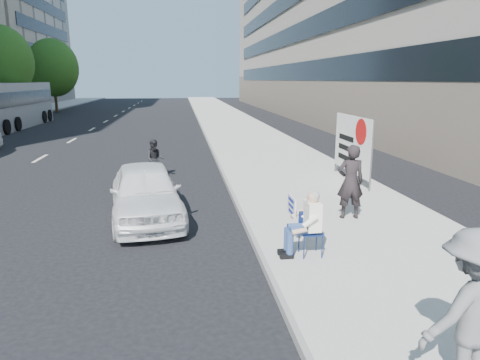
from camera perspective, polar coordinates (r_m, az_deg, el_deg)
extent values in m
plane|color=black|center=(7.28, -6.76, -15.84)|extent=(160.00, 160.00, 0.00)
cube|color=#A09D96|center=(26.90, 0.88, 5.87)|extent=(5.00, 120.00, 0.15)
cube|color=#9D9787|center=(42.48, 17.14, 21.46)|extent=(14.00, 70.00, 20.00)
cylinder|color=#382616|center=(38.90, -28.73, 8.63)|extent=(0.30, 0.30, 2.97)
ellipsoid|color=#1A4713|center=(38.87, -29.30, 13.63)|extent=(4.80, 4.80, 5.52)
cylinder|color=#382616|center=(52.23, -23.34, 9.75)|extent=(0.30, 0.30, 2.62)
ellipsoid|color=#1A4713|center=(52.20, -23.70, 13.54)|extent=(5.40, 5.40, 6.21)
cylinder|color=navy|center=(8.39, 8.53, -8.98)|extent=(0.02, 0.02, 0.45)
cylinder|color=navy|center=(8.49, 10.89, -8.79)|extent=(0.02, 0.02, 0.45)
cylinder|color=navy|center=(8.71, 7.87, -8.10)|extent=(0.02, 0.02, 0.45)
cylinder|color=navy|center=(8.81, 10.14, -7.93)|extent=(0.02, 0.02, 0.45)
cube|color=navy|center=(8.51, 9.42, -6.94)|extent=(0.40, 0.40, 0.03)
cube|color=navy|center=(8.62, 9.09, -5.36)|extent=(0.40, 0.02, 0.40)
cylinder|color=navy|center=(8.33, 8.19, -6.72)|extent=(0.44, 0.17, 0.17)
cylinder|color=navy|center=(8.36, 6.67, -8.30)|extent=(0.14, 0.14, 0.46)
cube|color=black|center=(8.45, 6.22, -10.03)|extent=(0.26, 0.11, 0.10)
cylinder|color=navy|center=(8.51, 7.82, -6.27)|extent=(0.44, 0.17, 0.17)
cylinder|color=navy|center=(8.54, 6.33, -7.81)|extent=(0.14, 0.14, 0.46)
cube|color=black|center=(8.63, 5.90, -9.51)|extent=(0.26, 0.11, 0.10)
cube|color=white|center=(8.41, 9.64, -4.72)|extent=(0.26, 0.42, 0.56)
sphere|color=tan|center=(8.30, 9.74, -2.29)|extent=(0.23, 0.23, 0.23)
ellipsoid|color=gray|center=(8.30, 9.88, -2.09)|extent=(0.22, 0.24, 0.19)
ellipsoid|color=gray|center=(8.30, 9.19, -2.78)|extent=(0.10, 0.14, 0.13)
cylinder|color=white|center=(8.16, 9.32, -5.48)|extent=(0.30, 0.10, 0.25)
cylinder|color=tan|center=(8.17, 7.92, -6.76)|extent=(0.29, 0.09, 0.14)
cylinder|color=white|center=(8.62, 8.68, -4.10)|extent=(0.26, 0.20, 0.32)
cylinder|color=tan|center=(8.74, 7.58, -4.50)|extent=(0.30, 0.21, 0.18)
cube|color=white|center=(8.82, 6.91, -3.43)|extent=(0.03, 0.55, 0.40)
imported|color=slate|center=(5.42, 28.38, -15.19)|extent=(1.33, 0.93, 1.88)
imported|color=black|center=(10.86, 14.51, -0.24)|extent=(0.70, 0.49, 1.85)
cylinder|color=#4C4C4C|center=(13.64, 17.14, 3.05)|extent=(0.06, 0.06, 2.20)
cylinder|color=#4C4C4C|center=(16.38, 12.77, 4.92)|extent=(0.06, 0.06, 2.20)
cube|color=silver|center=(14.97, 14.72, 4.64)|extent=(0.04, 3.00, 1.90)
cylinder|color=#A50C0C|center=(14.26, 15.81, 6.19)|extent=(0.01, 0.84, 0.84)
cube|color=black|center=(15.40, 13.96, 5.48)|extent=(0.01, 1.30, 0.18)
cube|color=black|center=(15.45, 13.89, 4.19)|extent=(0.01, 1.30, 0.18)
cube|color=black|center=(15.50, 13.82, 2.91)|extent=(0.01, 1.30, 0.18)
imported|color=white|center=(11.21, -12.48, -1.56)|extent=(2.27, 4.44, 1.45)
cylinder|color=black|center=(15.26, -11.30, 0.85)|extent=(0.16, 0.65, 0.64)
cylinder|color=black|center=(16.63, -11.03, 1.88)|extent=(0.16, 0.65, 0.64)
cube|color=black|center=(15.90, -11.19, 2.20)|extent=(0.33, 1.21, 0.35)
imported|color=black|center=(15.77, -11.24, 2.71)|extent=(0.73, 0.59, 1.42)
cube|color=gray|center=(36.65, -28.32, 8.75)|extent=(2.59, 12.02, 3.30)
cube|color=black|center=(36.21, -26.51, 9.78)|extent=(0.15, 11.50, 1.00)
cylinder|color=black|center=(32.10, -28.72, 6.21)|extent=(0.26, 1.00, 1.00)
cylinder|color=black|center=(33.97, -27.55, 6.64)|extent=(0.26, 1.00, 1.00)
cylinder|color=black|center=(40.44, -28.12, 7.40)|extent=(0.26, 1.00, 1.00)
cylinder|color=black|center=(39.65, -24.71, 7.67)|extent=(0.26, 1.00, 1.00)
cylinder|color=black|center=(41.84, -27.43, 7.62)|extent=(0.26, 1.00, 1.00)
cylinder|color=black|center=(41.08, -24.12, 7.88)|extent=(0.26, 1.00, 1.00)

